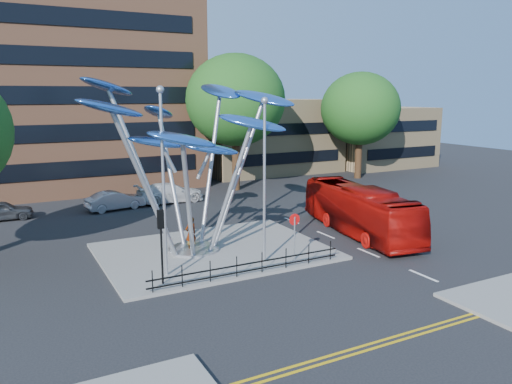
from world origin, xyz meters
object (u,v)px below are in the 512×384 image
street_lamp_left (163,166)px  parked_car_right (170,193)px  red_bus (359,210)px  traffic_light_island (161,231)px  parked_car_mid (115,200)px  parked_car_left (2,211)px  tree_right (235,100)px  tree_far (360,109)px  leaf_sculpture (188,127)px  no_entry_sign_island (294,229)px  pedestrian (191,233)px  street_lamp_right (264,166)px

street_lamp_left → parked_car_right: 17.64m
red_bus → traffic_light_island: bearing=-158.9°
parked_car_mid → parked_car_left: bearing=77.2°
tree_right → tree_far: tree_right is taller
leaf_sculpture → parked_car_mid: bearing=96.7°
tree_far → parked_car_right: size_ratio=1.99×
traffic_light_island → parked_car_mid: bearing=84.9°
no_entry_sign_island → red_bus: (6.50, 2.80, -0.32)m
tree_right → no_entry_sign_island: tree_right is taller
red_bus → tree_far: bearing=60.3°
leaf_sculpture → red_bus: (10.57, -1.37, -5.37)m
pedestrian → leaf_sculpture: bearing=-134.4°
traffic_light_island → parked_car_mid: size_ratio=0.79×
tree_right → traffic_light_island: 24.06m
no_entry_sign_island → parked_car_right: size_ratio=0.45×
street_lamp_left → parked_car_left: 17.89m
pedestrian → parked_car_left: pedestrian is taller
street_lamp_right → pedestrian: (-2.61, 3.60, -4.01)m
red_bus → leaf_sculpture: bearing=-178.1°
parked_car_left → parked_car_mid: size_ratio=0.93×
leaf_sculpture → parked_car_right: bearing=76.7°
street_lamp_right → no_entry_sign_island: bearing=-17.9°
traffic_light_island → street_lamp_left: bearing=63.4°
street_lamp_left → red_bus: (13.00, 1.81, -3.86)m
tree_far → parked_car_right: tree_far is taller
street_lamp_right → pedestrian: bearing=125.9°
tree_right → parked_car_mid: bearing=-165.5°
parked_car_mid → parked_car_right: parked_car_right is taller
street_lamp_right → parked_car_mid: bearing=104.1°
street_lamp_right → parked_car_mid: (-4.01, 16.02, -4.38)m
street_lamp_left → street_lamp_right: street_lamp_left is taller
street_lamp_left → red_bus: size_ratio=0.82×
street_lamp_left → parked_car_right: bearing=71.2°
leaf_sculpture → parked_car_right: 14.63m
tree_far → pedestrian: bearing=-147.4°
tree_far → no_entry_sign_island: 28.42m
leaf_sculpture → red_bus: 11.93m
leaf_sculpture → pedestrian: leaf_sculpture is taller
pedestrian → parked_car_left: 15.71m
pedestrian → no_entry_sign_island: bearing=119.0°
tree_far → parked_car_mid: size_ratio=2.50×
tree_far → parked_car_mid: 26.47m
pedestrian → parked_car_mid: pedestrian is taller
tree_far → red_bus: 22.18m
traffic_light_island → pedestrian: bearing=54.8°
pedestrian → parked_car_mid: (-1.40, 12.42, -0.37)m
red_bus → pedestrian: (-10.61, 1.29, -0.42)m
tree_right → tree_far: bearing=0.0°
red_bus → parked_car_left: bearing=153.6°
parked_car_left → parked_car_right: size_ratio=0.74×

